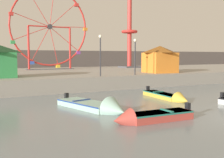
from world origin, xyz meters
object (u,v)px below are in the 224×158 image
at_px(carnival_booth_orange_canopy, 160,59).
at_px(motorboat_faded_red, 147,117).
at_px(motorboat_mustard_yellow, 169,97).
at_px(promenade_lamp_near, 100,49).
at_px(promenade_lamp_far, 135,51).
at_px(motorboat_seafoam, 99,107).
at_px(ferris_wheel_red_frame, 50,28).
at_px(drop_tower_red_tower, 129,33).

bearing_deg(carnival_booth_orange_canopy, motorboat_faded_red, -125.28).
height_order(motorboat_faded_red, carnival_booth_orange_canopy, carnival_booth_orange_canopy).
distance_m(motorboat_mustard_yellow, carnival_booth_orange_canopy, 12.03).
xyz_separation_m(motorboat_faded_red, promenade_lamp_near, (3.72, 12.80, 3.65)).
distance_m(motorboat_mustard_yellow, promenade_lamp_far, 8.53).
height_order(motorboat_seafoam, motorboat_mustard_yellow, motorboat_seafoam).
bearing_deg(motorboat_faded_red, motorboat_seafoam, -74.49).
distance_m(ferris_wheel_red_frame, promenade_lamp_far, 16.72).
relative_size(ferris_wheel_red_frame, promenade_lamp_far, 3.19).
xyz_separation_m(motorboat_faded_red, drop_tower_red_tower, (16.68, 28.25, 6.68)).
relative_size(motorboat_mustard_yellow, promenade_lamp_far, 1.52).
height_order(promenade_lamp_near, promenade_lamp_far, promenade_lamp_near).
distance_m(motorboat_seafoam, promenade_lamp_far, 12.77).
height_order(motorboat_faded_red, motorboat_mustard_yellow, motorboat_faded_red).
distance_m(drop_tower_red_tower, promenade_lamp_near, 20.39).
bearing_deg(motorboat_seafoam, motorboat_faded_red, -1.10).
xyz_separation_m(drop_tower_red_tower, promenade_lamp_far, (-9.11, -15.58, -3.19)).
distance_m(motorboat_seafoam, motorboat_mustard_yellow, 6.67).
bearing_deg(motorboat_seafoam, promenade_lamp_near, 139.59).
height_order(motorboat_seafoam, carnival_booth_orange_canopy, carnival_booth_orange_canopy).
height_order(carnival_booth_orange_canopy, promenade_lamp_near, promenade_lamp_near).
distance_m(motorboat_mustard_yellow, promenade_lamp_near, 8.73).
bearing_deg(promenade_lamp_far, drop_tower_red_tower, 59.67).
bearing_deg(carnival_booth_orange_canopy, promenade_lamp_near, -162.55).
distance_m(motorboat_faded_red, drop_tower_red_tower, 33.48).
distance_m(carnival_booth_orange_canopy, promenade_lamp_far, 5.29).
xyz_separation_m(motorboat_mustard_yellow, carnival_booth_orange_canopy, (6.68, 9.62, 2.73)).
relative_size(carnival_booth_orange_canopy, promenade_lamp_far, 1.03).
xyz_separation_m(motorboat_faded_red, promenade_lamp_far, (7.57, 12.67, 3.50)).
distance_m(motorboat_seafoam, drop_tower_red_tower, 30.87).
bearing_deg(drop_tower_red_tower, motorboat_faded_red, -120.57).
xyz_separation_m(motorboat_faded_red, motorboat_mustard_yellow, (5.69, 5.14, -0.04)).
bearing_deg(promenade_lamp_far, promenade_lamp_near, 178.03).
height_order(motorboat_seafoam, ferris_wheel_red_frame, ferris_wheel_red_frame).
height_order(motorboat_faded_red, ferris_wheel_red_frame, ferris_wheel_red_frame).
xyz_separation_m(ferris_wheel_red_frame, drop_tower_red_tower, (13.22, -0.26, -0.26)).
relative_size(motorboat_mustard_yellow, drop_tower_red_tower, 0.42).
distance_m(ferris_wheel_red_frame, carnival_booth_orange_canopy, 16.92).
distance_m(motorboat_mustard_yellow, drop_tower_red_tower, 26.46).
height_order(motorboat_faded_red, drop_tower_red_tower, drop_tower_red_tower).
bearing_deg(motorboat_faded_red, motorboat_mustard_yellow, -135.03).
bearing_deg(carnival_booth_orange_canopy, drop_tower_red_tower, 76.90).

